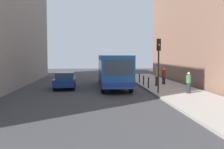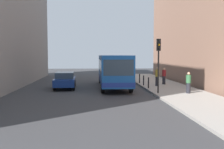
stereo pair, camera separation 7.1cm
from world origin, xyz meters
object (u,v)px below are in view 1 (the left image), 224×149
at_px(car_beside_bus, 65,80).
at_px(pedestrian_far_sidewalk, 164,76).
at_px(bus, 113,69).
at_px(bollard_near, 148,83).
at_px(bollard_mid, 144,80).
at_px(pedestrian_near_signal, 189,83).
at_px(traffic_light, 159,55).
at_px(bollard_far, 139,78).
at_px(pedestrian_mid_sidewalk, 157,76).

relative_size(car_beside_bus, pedestrian_far_sidewalk, 2.73).
xyz_separation_m(bus, pedestrian_far_sidewalk, (5.10, 0.75, -0.76)).
relative_size(bollard_near, bollard_mid, 1.00).
distance_m(car_beside_bus, pedestrian_near_signal, 10.88).
relative_size(bollard_near, pedestrian_near_signal, 0.59).
bearing_deg(traffic_light, bollard_mid, 91.08).
xyz_separation_m(bollard_near, bollard_far, (0.00, 4.45, 0.00)).
bearing_deg(bollard_mid, bus, 178.13).
height_order(car_beside_bus, bollard_mid, car_beside_bus).
height_order(bollard_far, pedestrian_near_signal, pedestrian_near_signal).
bearing_deg(car_beside_bus, pedestrian_near_signal, 151.02).
bearing_deg(pedestrian_far_sidewalk, bus, -80.24).
relative_size(bollard_near, pedestrian_far_sidewalk, 0.58).
relative_size(bus, traffic_light, 2.69).
bearing_deg(pedestrian_mid_sidewalk, bollard_far, -84.18).
xyz_separation_m(traffic_light, pedestrian_far_sidewalk, (2.10, 6.14, -2.04)).
distance_m(bus, traffic_light, 6.30).
xyz_separation_m(bollard_far, pedestrian_near_signal, (2.35, -7.82, 0.32)).
height_order(pedestrian_near_signal, pedestrian_far_sidewalk, pedestrian_far_sidewalk).
distance_m(bollard_far, pedestrian_mid_sidewalk, 3.09).
relative_size(bus, pedestrian_mid_sidewalk, 6.24).
bearing_deg(pedestrian_near_signal, bollard_mid, -162.19).
xyz_separation_m(car_beside_bus, pedestrian_near_signal, (9.71, -4.90, 0.16)).
height_order(car_beside_bus, bollard_near, car_beside_bus).
height_order(bollard_mid, pedestrian_mid_sidewalk, pedestrian_mid_sidewalk).
bearing_deg(pedestrian_far_sidewalk, traffic_light, -17.50).
height_order(car_beside_bus, bollard_far, car_beside_bus).
height_order(pedestrian_near_signal, pedestrian_mid_sidewalk, pedestrian_mid_sidewalk).
height_order(car_beside_bus, pedestrian_far_sidewalk, pedestrian_far_sidewalk).
distance_m(bus, car_beside_bus, 4.62).
xyz_separation_m(bus, pedestrian_near_signal, (5.25, -5.68, -0.78)).
distance_m(bollard_near, bollard_mid, 2.23).
height_order(traffic_light, pedestrian_far_sidewalk, traffic_light).
relative_size(pedestrian_near_signal, pedestrian_mid_sidewalk, 0.90).
bearing_deg(car_beside_bus, bollard_mid, -176.85).
distance_m(car_beside_bus, traffic_light, 9.05).
relative_size(pedestrian_near_signal, pedestrian_far_sidewalk, 0.98).
relative_size(bollard_mid, pedestrian_near_signal, 0.59).
relative_size(bus, car_beside_bus, 2.47).
height_order(bollard_near, bollard_far, same).
xyz_separation_m(pedestrian_near_signal, pedestrian_far_sidewalk, (-0.15, 6.44, 0.02)).
distance_m(traffic_light, bollard_far, 7.89).
distance_m(bollard_mid, bollard_far, 2.23).
bearing_deg(bollard_mid, pedestrian_near_signal, -67.21).
relative_size(bollard_mid, pedestrian_mid_sidewalk, 0.54).
bearing_deg(bollard_near, car_beside_bus, 168.22).
bearing_deg(car_beside_bus, pedestrian_far_sidewalk, -173.07).
relative_size(bollard_near, bollard_far, 1.00).
bearing_deg(pedestrian_near_signal, pedestrian_far_sidewalk, 176.35).
relative_size(bollard_mid, bollard_far, 1.00).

